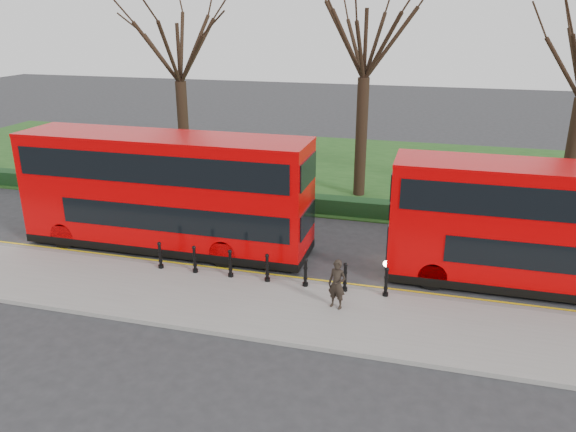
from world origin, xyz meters
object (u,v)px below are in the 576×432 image
(bollard_row, at_px, (267,268))
(bus_lead, at_px, (165,193))
(bus_rear, at_px, (556,230))
(pedestrian, at_px, (337,284))

(bollard_row, height_order, bus_lead, bus_lead)
(bollard_row, xyz_separation_m, bus_lead, (-4.97, 2.23, 1.71))
(bus_lead, distance_m, bus_rear, 14.55)
(bollard_row, height_order, pedestrian, pedestrian)
(bollard_row, relative_size, pedestrian, 5.14)
(bollard_row, bearing_deg, pedestrian, -24.10)
(bollard_row, bearing_deg, bus_rear, 13.69)
(bus_rear, xyz_separation_m, pedestrian, (-6.85, -3.56, -1.25))
(bollard_row, height_order, bus_rear, bus_rear)
(pedestrian, bearing_deg, bus_rear, 43.40)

